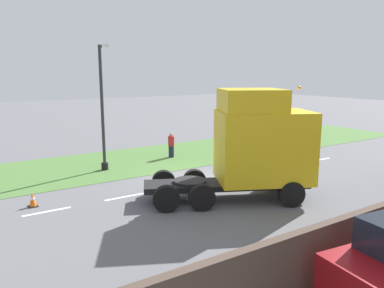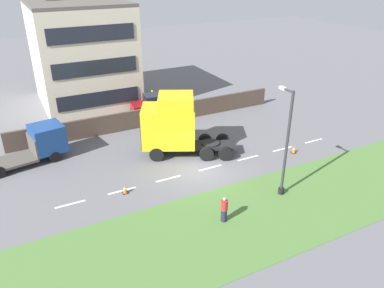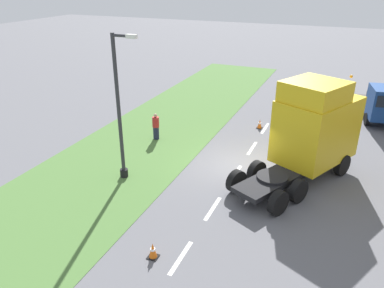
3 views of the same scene
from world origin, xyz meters
name	(u,v)px [view 1 (image 1 of 3)]	position (x,y,z in m)	size (l,w,h in m)	color
ground_plane	(200,183)	(0.00, 0.00, 0.00)	(120.00, 120.00, 0.00)	slate
grass_verge	(145,159)	(-6.00, 0.00, 0.01)	(7.00, 44.00, 0.01)	#4C7538
lane_markings	(187,185)	(0.00, -0.70, 0.00)	(0.16, 21.00, 0.00)	white
boundary_wall	(377,232)	(9.00, 0.00, 0.81)	(0.25, 24.00, 1.63)	#4C3D33
lorry_cab	(257,145)	(3.18, 0.71, 2.32)	(5.13, 7.00, 4.76)	black
lamp_post	(103,115)	(-4.76, -3.03, 3.02)	(1.31, 0.37, 6.68)	black
pedestrian	(171,145)	(-5.53, 1.58, 0.76)	(0.39, 0.39, 1.57)	#1E233D
traffic_cone_lead	(33,200)	(-0.88, -7.44, 0.28)	(0.36, 0.36, 0.58)	black
traffic_cone_trailing	(277,161)	(-0.34, 5.59, 0.28)	(0.36, 0.36, 0.58)	black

